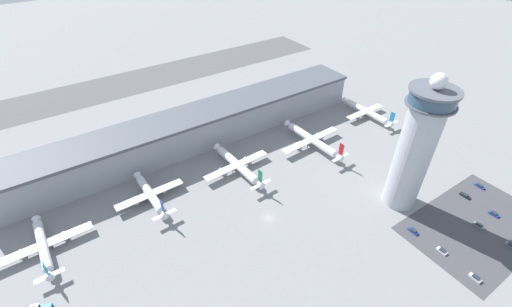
{
  "coord_description": "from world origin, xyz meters",
  "views": [
    {
      "loc": [
        -62.19,
        -83.05,
        113.84
      ],
      "look_at": [
        12.73,
        29.18,
        12.19
      ],
      "focal_mm": 24.0,
      "sensor_mm": 36.0,
      "label": 1
    }
  ],
  "objects_px": {
    "control_tower": "(416,147)",
    "airplane_gate_delta": "(312,140)",
    "car_silver_sedan": "(494,214)",
    "airplane_gate_echo": "(366,112)",
    "car_red_hatchback": "(442,251)",
    "car_maroon_suv": "(480,186)",
    "car_grey_coupe": "(511,246)",
    "car_navy_sedan": "(465,196)",
    "airplane_gate_bravo": "(150,194)",
    "service_truck_fuel": "(416,140)",
    "airplane_gate_alpha": "(43,246)",
    "car_black_suv": "(479,225)",
    "airplane_gate_charlie": "(237,165)",
    "service_truck_catering": "(317,140)",
    "car_white_wagon": "(413,231)",
    "car_blue_compact": "(475,278)"
  },
  "relations": [
    {
      "from": "airplane_gate_echo",
      "to": "car_red_hatchback",
      "type": "relative_size",
      "value": 9.77
    },
    {
      "from": "service_truck_catering",
      "to": "car_silver_sedan",
      "type": "distance_m",
      "value": 90.95
    },
    {
      "from": "airplane_gate_delta",
      "to": "car_navy_sedan",
      "type": "bearing_deg",
      "value": -64.8
    },
    {
      "from": "service_truck_catering",
      "to": "car_grey_coupe",
      "type": "relative_size",
      "value": 1.42
    },
    {
      "from": "control_tower",
      "to": "airplane_gate_bravo",
      "type": "relative_size",
      "value": 1.87
    },
    {
      "from": "airplane_gate_delta",
      "to": "car_grey_coupe",
      "type": "distance_m",
      "value": 100.49
    },
    {
      "from": "service_truck_fuel",
      "to": "car_blue_compact",
      "type": "bearing_deg",
      "value": -130.75
    },
    {
      "from": "airplane_gate_alpha",
      "to": "airplane_gate_bravo",
      "type": "bearing_deg",
      "value": 5.26
    },
    {
      "from": "airplane_gate_alpha",
      "to": "car_white_wagon",
      "type": "xyz_separation_m",
      "value": [
        131.04,
        -75.37,
        -3.1
      ]
    },
    {
      "from": "car_maroon_suv",
      "to": "car_red_hatchback",
      "type": "relative_size",
      "value": 1.14
    },
    {
      "from": "car_silver_sedan",
      "to": "car_white_wagon",
      "type": "relative_size",
      "value": 0.94
    },
    {
      "from": "airplane_gate_delta",
      "to": "car_red_hatchback",
      "type": "xyz_separation_m",
      "value": [
        -4.4,
        -84.02,
        -3.99
      ]
    },
    {
      "from": "car_maroon_suv",
      "to": "car_blue_compact",
      "type": "height_order",
      "value": "car_blue_compact"
    },
    {
      "from": "service_truck_catering",
      "to": "car_black_suv",
      "type": "distance_m",
      "value": 88.03
    },
    {
      "from": "airplane_gate_alpha",
      "to": "car_black_suv",
      "type": "relative_size",
      "value": 7.95
    },
    {
      "from": "service_truck_fuel",
      "to": "service_truck_catering",
      "type": "bearing_deg",
      "value": 146.15
    },
    {
      "from": "airplane_gate_bravo",
      "to": "car_white_wagon",
      "type": "relative_size",
      "value": 7.7
    },
    {
      "from": "control_tower",
      "to": "airplane_gate_alpha",
      "type": "bearing_deg",
      "value": 157.13
    },
    {
      "from": "airplane_gate_bravo",
      "to": "car_black_suv",
      "type": "distance_m",
      "value": 145.69
    },
    {
      "from": "control_tower",
      "to": "airplane_gate_echo",
      "type": "height_order",
      "value": "control_tower"
    },
    {
      "from": "airplane_gate_delta",
      "to": "car_silver_sedan",
      "type": "height_order",
      "value": "airplane_gate_delta"
    },
    {
      "from": "airplane_gate_bravo",
      "to": "car_blue_compact",
      "type": "height_order",
      "value": "airplane_gate_bravo"
    },
    {
      "from": "car_silver_sedan",
      "to": "car_grey_coupe",
      "type": "relative_size",
      "value": 0.92
    },
    {
      "from": "airplane_gate_charlie",
      "to": "car_blue_compact",
      "type": "height_order",
      "value": "airplane_gate_charlie"
    },
    {
      "from": "service_truck_fuel",
      "to": "control_tower",
      "type": "bearing_deg",
      "value": -152.46
    },
    {
      "from": "airplane_gate_echo",
      "to": "car_white_wagon",
      "type": "distance_m",
      "value": 95.0
    },
    {
      "from": "airplane_gate_charlie",
      "to": "car_navy_sedan",
      "type": "relative_size",
      "value": 8.7
    },
    {
      "from": "airplane_gate_bravo",
      "to": "airplane_gate_delta",
      "type": "bearing_deg",
      "value": -5.24
    },
    {
      "from": "airplane_gate_alpha",
      "to": "car_grey_coupe",
      "type": "bearing_deg",
      "value": -33.01
    },
    {
      "from": "service_truck_catering",
      "to": "car_grey_coupe",
      "type": "distance_m",
      "value": 101.0
    },
    {
      "from": "airplane_gate_alpha",
      "to": "car_maroon_suv",
      "type": "bearing_deg",
      "value": -22.59
    },
    {
      "from": "airplane_gate_alpha",
      "to": "car_blue_compact",
      "type": "height_order",
      "value": "airplane_gate_alpha"
    },
    {
      "from": "airplane_gate_alpha",
      "to": "car_blue_compact",
      "type": "xyz_separation_m",
      "value": [
        131.06,
        -102.17,
        -3.06
      ]
    },
    {
      "from": "car_navy_sedan",
      "to": "airplane_gate_alpha",
      "type": "bearing_deg",
      "value": 156.03
    },
    {
      "from": "airplane_gate_alpha",
      "to": "car_grey_coupe",
      "type": "height_order",
      "value": "airplane_gate_alpha"
    },
    {
      "from": "airplane_gate_bravo",
      "to": "car_silver_sedan",
      "type": "xyz_separation_m",
      "value": [
        123.93,
        -93.44,
        -3.47
      ]
    },
    {
      "from": "control_tower",
      "to": "car_black_suv",
      "type": "distance_m",
      "value": 45.15
    },
    {
      "from": "airplane_gate_alpha",
      "to": "airplane_gate_charlie",
      "type": "bearing_deg",
      "value": 0.15
    },
    {
      "from": "car_navy_sedan",
      "to": "car_grey_coupe",
      "type": "height_order",
      "value": "car_grey_coupe"
    },
    {
      "from": "airplane_gate_bravo",
      "to": "service_truck_fuel",
      "type": "distance_m",
      "value": 149.22
    },
    {
      "from": "airplane_gate_bravo",
      "to": "car_white_wagon",
      "type": "xyz_separation_m",
      "value": [
        85.67,
        -79.55,
        -3.51
      ]
    },
    {
      "from": "service_truck_fuel",
      "to": "airplane_gate_charlie",
      "type": "bearing_deg",
      "value": 160.83
    },
    {
      "from": "car_white_wagon",
      "to": "airplane_gate_charlie",
      "type": "bearing_deg",
      "value": 118.51
    },
    {
      "from": "car_navy_sedan",
      "to": "car_blue_compact",
      "type": "height_order",
      "value": "car_blue_compact"
    },
    {
      "from": "airplane_gate_delta",
      "to": "car_grey_coupe",
      "type": "height_order",
      "value": "airplane_gate_delta"
    },
    {
      "from": "car_maroon_suv",
      "to": "car_blue_compact",
      "type": "relative_size",
      "value": 1.05
    },
    {
      "from": "control_tower",
      "to": "airplane_gate_delta",
      "type": "distance_m",
      "value": 61.44
    },
    {
      "from": "car_silver_sedan",
      "to": "airplane_gate_charlie",
      "type": "bearing_deg",
      "value": 131.55
    },
    {
      "from": "car_blue_compact",
      "to": "car_black_suv",
      "type": "xyz_separation_m",
      "value": [
        26.06,
        12.94,
        -0.01
      ]
    },
    {
      "from": "car_grey_coupe",
      "to": "car_red_hatchback",
      "type": "bearing_deg",
      "value": 151.05
    }
  ]
}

